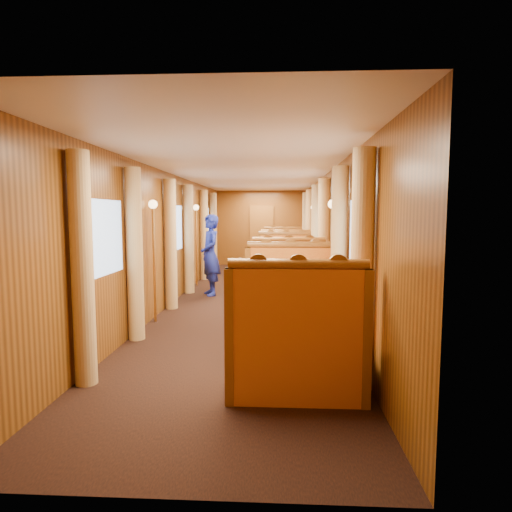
# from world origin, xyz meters

# --- Properties ---
(floor) EXTENTS (3.00, 12.00, 0.01)m
(floor) POSITION_xyz_m (0.00, 0.00, 0.00)
(floor) COLOR black
(floor) RESTS_ON ground
(ceiling) EXTENTS (3.00, 12.00, 0.01)m
(ceiling) POSITION_xyz_m (0.00, 0.00, 2.50)
(ceiling) COLOR silver
(ceiling) RESTS_ON wall_left
(wall_far) EXTENTS (3.00, 0.01, 2.50)m
(wall_far) POSITION_xyz_m (0.00, 6.00, 1.25)
(wall_far) COLOR brown
(wall_far) RESTS_ON floor
(wall_near) EXTENTS (3.00, 0.01, 2.50)m
(wall_near) POSITION_xyz_m (0.00, -6.00, 1.25)
(wall_near) COLOR brown
(wall_near) RESTS_ON floor
(wall_left) EXTENTS (0.01, 12.00, 2.50)m
(wall_left) POSITION_xyz_m (-1.50, 0.00, 1.25)
(wall_left) COLOR brown
(wall_left) RESTS_ON floor
(wall_right) EXTENTS (0.01, 12.00, 2.50)m
(wall_right) POSITION_xyz_m (1.50, 0.00, 1.25)
(wall_right) COLOR brown
(wall_right) RESTS_ON floor
(doorway_far) EXTENTS (0.80, 0.04, 2.00)m
(doorway_far) POSITION_xyz_m (0.00, 5.97, 1.00)
(doorway_far) COLOR brown
(doorway_far) RESTS_ON floor
(table_near) EXTENTS (1.05, 0.72, 0.75)m
(table_near) POSITION_xyz_m (0.75, -3.50, 0.38)
(table_near) COLOR white
(table_near) RESTS_ON floor
(banquette_near_fwd) EXTENTS (1.30, 0.55, 1.34)m
(banquette_near_fwd) POSITION_xyz_m (0.75, -4.51, 0.42)
(banquette_near_fwd) COLOR #B94114
(banquette_near_fwd) RESTS_ON floor
(banquette_near_aft) EXTENTS (1.30, 0.55, 1.34)m
(banquette_near_aft) POSITION_xyz_m (0.75, -2.49, 0.42)
(banquette_near_aft) COLOR #B94114
(banquette_near_aft) RESTS_ON floor
(table_mid) EXTENTS (1.05, 0.72, 0.75)m
(table_mid) POSITION_xyz_m (0.75, 0.00, 0.38)
(table_mid) COLOR white
(table_mid) RESTS_ON floor
(banquette_mid_fwd) EXTENTS (1.30, 0.55, 1.34)m
(banquette_mid_fwd) POSITION_xyz_m (0.75, -1.01, 0.42)
(banquette_mid_fwd) COLOR #B94114
(banquette_mid_fwd) RESTS_ON floor
(banquette_mid_aft) EXTENTS (1.30, 0.55, 1.34)m
(banquette_mid_aft) POSITION_xyz_m (0.75, 1.01, 0.42)
(banquette_mid_aft) COLOR #B94114
(banquette_mid_aft) RESTS_ON floor
(table_far) EXTENTS (1.05, 0.72, 0.75)m
(table_far) POSITION_xyz_m (0.75, 3.50, 0.38)
(table_far) COLOR white
(table_far) RESTS_ON floor
(banquette_far_fwd) EXTENTS (1.30, 0.55, 1.34)m
(banquette_far_fwd) POSITION_xyz_m (0.75, 2.49, 0.42)
(banquette_far_fwd) COLOR #B94114
(banquette_far_fwd) RESTS_ON floor
(banquette_far_aft) EXTENTS (1.30, 0.55, 1.34)m
(banquette_far_aft) POSITION_xyz_m (0.75, 4.51, 0.42)
(banquette_far_aft) COLOR #B94114
(banquette_far_aft) RESTS_ON floor
(tea_tray) EXTENTS (0.41, 0.36, 0.01)m
(tea_tray) POSITION_xyz_m (0.68, -3.52, 0.76)
(tea_tray) COLOR silver
(tea_tray) RESTS_ON table_near
(teapot_left) EXTENTS (0.18, 0.15, 0.14)m
(teapot_left) POSITION_xyz_m (0.59, -3.61, 0.82)
(teapot_left) COLOR silver
(teapot_left) RESTS_ON tea_tray
(teapot_right) EXTENTS (0.16, 0.13, 0.12)m
(teapot_right) POSITION_xyz_m (0.76, -3.65, 0.81)
(teapot_right) COLOR silver
(teapot_right) RESTS_ON tea_tray
(teapot_back) EXTENTS (0.19, 0.16, 0.13)m
(teapot_back) POSITION_xyz_m (0.62, -3.48, 0.81)
(teapot_back) COLOR silver
(teapot_back) RESTS_ON tea_tray
(fruit_plate) EXTENTS (0.22, 0.22, 0.05)m
(fruit_plate) POSITION_xyz_m (1.03, -3.65, 0.77)
(fruit_plate) COLOR white
(fruit_plate) RESTS_ON table_near
(cup_inboard) EXTENTS (0.08, 0.08, 0.26)m
(cup_inboard) POSITION_xyz_m (0.40, -3.39, 0.86)
(cup_inboard) COLOR white
(cup_inboard) RESTS_ON table_near
(cup_outboard) EXTENTS (0.08, 0.08, 0.26)m
(cup_outboard) POSITION_xyz_m (0.46, -3.28, 0.86)
(cup_outboard) COLOR white
(cup_outboard) RESTS_ON table_near
(rose_vase_mid) EXTENTS (0.06, 0.06, 0.36)m
(rose_vase_mid) POSITION_xyz_m (0.74, 0.01, 0.93)
(rose_vase_mid) COLOR silver
(rose_vase_mid) RESTS_ON table_mid
(rose_vase_far) EXTENTS (0.06, 0.06, 0.36)m
(rose_vase_far) POSITION_xyz_m (0.72, 3.48, 0.93)
(rose_vase_far) COLOR silver
(rose_vase_far) RESTS_ON table_far
(window_left_near) EXTENTS (0.01, 1.20, 0.90)m
(window_left_near) POSITION_xyz_m (-1.49, -3.50, 1.45)
(window_left_near) COLOR #8BADD9
(window_left_near) RESTS_ON wall_left
(curtain_left_near_a) EXTENTS (0.22, 0.22, 2.35)m
(curtain_left_near_a) POSITION_xyz_m (-1.38, -4.28, 1.18)
(curtain_left_near_a) COLOR tan
(curtain_left_near_a) RESTS_ON floor
(curtain_left_near_b) EXTENTS (0.22, 0.22, 2.35)m
(curtain_left_near_b) POSITION_xyz_m (-1.38, -2.72, 1.18)
(curtain_left_near_b) COLOR tan
(curtain_left_near_b) RESTS_ON floor
(window_right_near) EXTENTS (0.01, 1.20, 0.90)m
(window_right_near) POSITION_xyz_m (1.49, -3.50, 1.45)
(window_right_near) COLOR #8BADD9
(window_right_near) RESTS_ON wall_right
(curtain_right_near_a) EXTENTS (0.22, 0.22, 2.35)m
(curtain_right_near_a) POSITION_xyz_m (1.38, -4.28, 1.18)
(curtain_right_near_a) COLOR tan
(curtain_right_near_a) RESTS_ON floor
(curtain_right_near_b) EXTENTS (0.22, 0.22, 2.35)m
(curtain_right_near_b) POSITION_xyz_m (1.38, -2.72, 1.18)
(curtain_right_near_b) COLOR tan
(curtain_right_near_b) RESTS_ON floor
(window_left_mid) EXTENTS (0.01, 1.20, 0.90)m
(window_left_mid) POSITION_xyz_m (-1.49, 0.00, 1.45)
(window_left_mid) COLOR #8BADD9
(window_left_mid) RESTS_ON wall_left
(curtain_left_mid_a) EXTENTS (0.22, 0.22, 2.35)m
(curtain_left_mid_a) POSITION_xyz_m (-1.38, -0.78, 1.18)
(curtain_left_mid_a) COLOR tan
(curtain_left_mid_a) RESTS_ON floor
(curtain_left_mid_b) EXTENTS (0.22, 0.22, 2.35)m
(curtain_left_mid_b) POSITION_xyz_m (-1.38, 0.78, 1.18)
(curtain_left_mid_b) COLOR tan
(curtain_left_mid_b) RESTS_ON floor
(window_right_mid) EXTENTS (0.01, 1.20, 0.90)m
(window_right_mid) POSITION_xyz_m (1.49, 0.00, 1.45)
(window_right_mid) COLOR #8BADD9
(window_right_mid) RESTS_ON wall_right
(curtain_right_mid_a) EXTENTS (0.22, 0.22, 2.35)m
(curtain_right_mid_a) POSITION_xyz_m (1.38, -0.78, 1.18)
(curtain_right_mid_a) COLOR tan
(curtain_right_mid_a) RESTS_ON floor
(curtain_right_mid_b) EXTENTS (0.22, 0.22, 2.35)m
(curtain_right_mid_b) POSITION_xyz_m (1.38, 0.78, 1.18)
(curtain_right_mid_b) COLOR tan
(curtain_right_mid_b) RESTS_ON floor
(window_left_far) EXTENTS (0.01, 1.20, 0.90)m
(window_left_far) POSITION_xyz_m (-1.49, 3.50, 1.45)
(window_left_far) COLOR #8BADD9
(window_left_far) RESTS_ON wall_left
(curtain_left_far_a) EXTENTS (0.22, 0.22, 2.35)m
(curtain_left_far_a) POSITION_xyz_m (-1.38, 2.72, 1.18)
(curtain_left_far_a) COLOR tan
(curtain_left_far_a) RESTS_ON floor
(curtain_left_far_b) EXTENTS (0.22, 0.22, 2.35)m
(curtain_left_far_b) POSITION_xyz_m (-1.38, 4.28, 1.18)
(curtain_left_far_b) COLOR tan
(curtain_left_far_b) RESTS_ON floor
(window_right_far) EXTENTS (0.01, 1.20, 0.90)m
(window_right_far) POSITION_xyz_m (1.49, 3.50, 1.45)
(window_right_far) COLOR #8BADD9
(window_right_far) RESTS_ON wall_right
(curtain_right_far_a) EXTENTS (0.22, 0.22, 2.35)m
(curtain_right_far_a) POSITION_xyz_m (1.38, 2.72, 1.18)
(curtain_right_far_a) COLOR tan
(curtain_right_far_a) RESTS_ON floor
(curtain_right_far_b) EXTENTS (0.22, 0.22, 2.35)m
(curtain_right_far_b) POSITION_xyz_m (1.38, 4.28, 1.18)
(curtain_right_far_b) COLOR tan
(curtain_right_far_b) RESTS_ON floor
(sconce_left_fore) EXTENTS (0.14, 0.14, 1.95)m
(sconce_left_fore) POSITION_xyz_m (-1.40, -1.75, 1.38)
(sconce_left_fore) COLOR #BF8C3F
(sconce_left_fore) RESTS_ON floor
(sconce_right_fore) EXTENTS (0.14, 0.14, 1.95)m
(sconce_right_fore) POSITION_xyz_m (1.40, -1.75, 1.38)
(sconce_right_fore) COLOR #BF8C3F
(sconce_right_fore) RESTS_ON floor
(sconce_left_aft) EXTENTS (0.14, 0.14, 1.95)m
(sconce_left_aft) POSITION_xyz_m (-1.40, 1.75, 1.38)
(sconce_left_aft) COLOR #BF8C3F
(sconce_left_aft) RESTS_ON floor
(sconce_right_aft) EXTENTS (0.14, 0.14, 1.95)m
(sconce_right_aft) POSITION_xyz_m (1.40, 1.75, 1.38)
(sconce_right_aft) COLOR #BF8C3F
(sconce_right_aft) RESTS_ON floor
(steward) EXTENTS (0.63, 0.74, 1.72)m
(steward) POSITION_xyz_m (-0.87, 0.54, 0.86)
(steward) COLOR navy
(steward) RESTS_ON floor
(passenger) EXTENTS (0.40, 0.44, 0.76)m
(passenger) POSITION_xyz_m (0.75, 0.78, 0.74)
(passenger) COLOR beige
(passenger) RESTS_ON banquette_mid_aft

